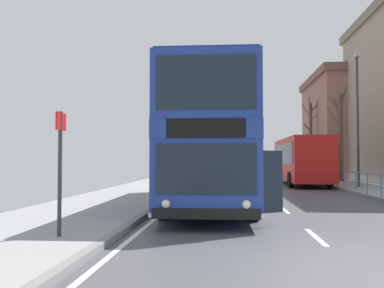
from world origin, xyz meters
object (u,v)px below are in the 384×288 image
(bare_tree_far_00, at_px, (311,136))
(background_building_02, at_px, (369,139))
(double_decker_bus_main, at_px, (211,143))
(bare_tree_far_02, at_px, (340,134))
(street_lamp_far_side, at_px, (358,109))
(background_building_01, at_px, (381,125))
(bus_stop_sign_near, at_px, (60,159))
(background_bus_far_lane, at_px, (301,160))

(bare_tree_far_00, relative_size, background_building_02, 0.53)
(double_decker_bus_main, bearing_deg, background_building_02, 64.34)
(double_decker_bus_main, distance_m, bare_tree_far_02, 17.84)
(street_lamp_far_side, distance_m, background_building_01, 18.93)
(double_decker_bus_main, bearing_deg, bus_stop_sign_near, -112.39)
(street_lamp_far_side, bearing_deg, bare_tree_far_00, 88.31)
(double_decker_bus_main, relative_size, bare_tree_far_02, 1.62)
(street_lamp_far_side, bearing_deg, bare_tree_far_02, 84.07)
(double_decker_bus_main, height_order, background_building_01, background_building_01)
(background_building_01, height_order, background_building_02, background_building_01)
(double_decker_bus_main, distance_m, background_building_01, 31.25)
(background_building_02, bearing_deg, double_decker_bus_main, -115.66)
(bus_stop_sign_near, relative_size, bare_tree_far_00, 0.33)
(background_building_01, bearing_deg, bare_tree_far_00, -164.28)
(bare_tree_far_02, bearing_deg, bare_tree_far_00, 91.04)
(double_decker_bus_main, distance_m, street_lamp_far_side, 12.74)
(background_bus_far_lane, height_order, bus_stop_sign_near, background_bus_far_lane)
(bus_stop_sign_near, bearing_deg, bare_tree_far_00, 70.14)
(bare_tree_far_00, relative_size, background_building_01, 0.55)
(background_building_01, relative_size, background_building_02, 0.96)
(background_bus_far_lane, distance_m, street_lamp_far_side, 5.21)
(bare_tree_far_00, bearing_deg, background_bus_far_lane, -104.55)
(bare_tree_far_02, relative_size, background_building_02, 0.49)
(background_bus_far_lane, xyz_separation_m, street_lamp_far_side, (2.64, -3.40, 2.93))
(double_decker_bus_main, xyz_separation_m, bus_stop_sign_near, (-2.79, -6.77, -0.59))
(background_bus_far_lane, height_order, bare_tree_far_02, bare_tree_far_02)
(double_decker_bus_main, distance_m, bare_tree_far_00, 26.31)
(bare_tree_far_02, xyz_separation_m, background_building_01, (7.01, 11.34, 1.57))
(background_building_01, bearing_deg, double_decker_bus_main, -120.48)
(double_decker_bus_main, height_order, bare_tree_far_02, bare_tree_far_02)
(background_bus_far_lane, height_order, background_building_02, background_building_02)
(bare_tree_far_02, bearing_deg, background_building_02, 67.10)
(bus_stop_sign_near, bearing_deg, background_building_02, 64.81)
(street_lamp_far_side, xyz_separation_m, bare_tree_far_00, (0.45, 15.30, -0.64))
(background_bus_far_lane, bearing_deg, bus_stop_sign_near, -112.91)
(bare_tree_far_00, distance_m, background_building_02, 17.05)
(street_lamp_far_side, distance_m, bare_tree_far_02, 6.11)
(bare_tree_far_02, bearing_deg, bus_stop_sign_near, -117.48)
(background_bus_far_lane, distance_m, bare_tree_far_02, 4.54)
(bus_stop_sign_near, xyz_separation_m, background_building_02, (21.35, 45.41, 2.61))
(background_bus_far_lane, relative_size, bare_tree_far_02, 1.34)
(background_bus_far_lane, xyz_separation_m, bare_tree_far_00, (3.09, 11.90, 2.29))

